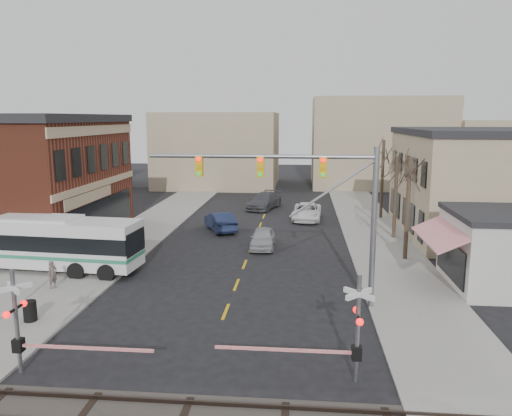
{
  "coord_description": "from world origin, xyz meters",
  "views": [
    {
      "loc": [
        3.62,
        -20.79,
        9.34
      ],
      "look_at": [
        0.63,
        11.23,
        3.5
      ],
      "focal_mm": 35.0,
      "sensor_mm": 36.0,
      "label": 1
    }
  ],
  "objects": [
    {
      "name": "tree_east_c",
      "position": [
        11.0,
        26.0,
        3.72
      ],
      "size": [
        0.28,
        0.28,
        7.2
      ],
      "color": "#382B21",
      "rests_on": "sidewalk_east"
    },
    {
      "name": "tree_east_b",
      "position": [
        10.8,
        18.0,
        3.27
      ],
      "size": [
        0.28,
        0.28,
        6.3
      ],
      "color": "#382B21",
      "rests_on": "sidewalk_east"
    },
    {
      "name": "rr_crossing_east",
      "position": [
        5.22,
        -4.02,
        1.97
      ],
      "size": [
        5.6,
        1.36,
        4.0
      ],
      "color": "gray",
      "rests_on": "ground"
    },
    {
      "name": "car_d",
      "position": [
        -0.29,
        30.17,
        0.83
      ],
      "size": [
        3.92,
        6.12,
        1.65
      ],
      "primitive_type": "imported",
      "rotation": [
        0.0,
        0.0,
        -0.31
      ],
      "color": "#424347",
      "rests_on": "ground"
    },
    {
      "name": "pedestrian_far",
      "position": [
        -11.39,
        8.5,
        0.92
      ],
      "size": [
        0.97,
        0.97,
        1.59
      ],
      "primitive_type": "imported",
      "rotation": [
        0.0,
        0.0,
        0.79
      ],
      "color": "#2C334D",
      "rests_on": "sidewalk_west"
    },
    {
      "name": "sidewalk_west",
      "position": [
        -9.5,
        20.0,
        0.06
      ],
      "size": [
        5.0,
        60.0,
        0.12
      ],
      "primitive_type": "cube",
      "color": "gray",
      "rests_on": "ground"
    },
    {
      "name": "trash_bin",
      "position": [
        -8.74,
        -0.18,
        0.59
      ],
      "size": [
        0.6,
        0.6,
        0.94
      ],
      "primitive_type": "cylinder",
      "color": "black",
      "rests_on": "sidewalk_west"
    },
    {
      "name": "tree_east_a",
      "position": [
        10.5,
        12.0,
        3.5
      ],
      "size": [
        0.28,
        0.28,
        6.75
      ],
      "color": "#382B21",
      "rests_on": "sidewalk_east"
    },
    {
      "name": "traffic_signal_mast",
      "position": [
        4.1,
        3.17,
        5.8
      ],
      "size": [
        11.09,
        0.3,
        8.0
      ],
      "color": "gray",
      "rests_on": "ground"
    },
    {
      "name": "car_c",
      "position": [
        4.08,
        24.76,
        0.76
      ],
      "size": [
        2.88,
        5.65,
        1.53
      ],
      "primitive_type": "imported",
      "rotation": [
        0.0,
        0.0,
        -0.07
      ],
      "color": "white",
      "rests_on": "ground"
    },
    {
      "name": "transit_bus",
      "position": [
        -12.42,
        7.6,
        1.83
      ],
      "size": [
        12.76,
        3.79,
        3.24
      ],
      "color": "silver",
      "rests_on": "ground"
    },
    {
      "name": "car_b",
      "position": [
        -3.16,
        19.56,
        0.79
      ],
      "size": [
        3.54,
        5.09,
        1.59
      ],
      "primitive_type": "imported",
      "rotation": [
        0.0,
        0.0,
        3.57
      ],
      "color": "#192240",
      "rests_on": "ground"
    },
    {
      "name": "car_a",
      "position": [
        0.82,
        14.36,
        0.72
      ],
      "size": [
        1.76,
        4.27,
        1.45
      ],
      "primitive_type": "imported",
      "rotation": [
        0.0,
        0.0,
        0.01
      ],
      "color": "#9C9DA0",
      "rests_on": "ground"
    },
    {
      "name": "ground",
      "position": [
        0.0,
        0.0,
        0.0
      ],
      "size": [
        160.0,
        160.0,
        0.0
      ],
      "primitive_type": "plane",
      "color": "black",
      "rests_on": "ground"
    },
    {
      "name": "pedestrian_near",
      "position": [
        -9.9,
        4.21,
        0.89
      ],
      "size": [
        0.55,
        0.66,
        1.54
      ],
      "primitive_type": "imported",
      "rotation": [
        0.0,
        0.0,
        1.18
      ],
      "color": "#5E4C4B",
      "rests_on": "sidewalk_west"
    },
    {
      "name": "rr_crossing_west",
      "position": [
        -6.25,
        -4.55,
        1.97
      ],
      "size": [
        5.6,
        1.36,
        4.0
      ],
      "color": "gray",
      "rests_on": "ground"
    },
    {
      "name": "sidewalk_east",
      "position": [
        9.5,
        20.0,
        0.06
      ],
      "size": [
        5.0,
        60.0,
        0.12
      ],
      "primitive_type": "cube",
      "color": "gray",
      "rests_on": "ground"
    }
  ]
}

